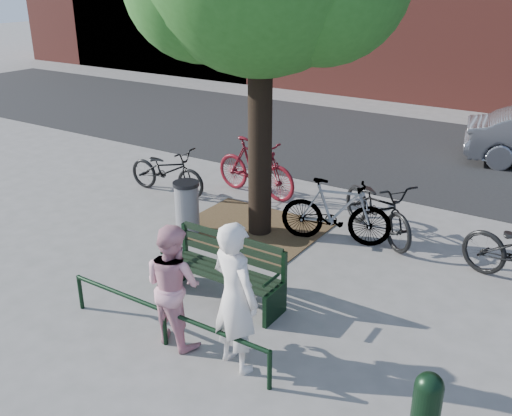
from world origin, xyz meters
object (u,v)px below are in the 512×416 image
Objects in this scene: park_bench at (226,268)px; person_right at (173,285)px; litter_bin at (187,207)px; person_left at (235,297)px; bicycle_c at (378,207)px; bollard at (425,415)px.

park_bench is 1.17m from person_right.
person_right is 3.20m from litter_bin.
bicycle_c is (0.02, 4.22, -0.38)m from person_left.
litter_bin is (-1.90, 2.56, -0.30)m from person_right.
bollard reaches higher than park_bench.
person_left reaches higher than bollard.
bollard is 4.98m from bicycle_c.
bollard is at bearing -22.93° from park_bench.
bicycle_c is (0.97, 3.09, 0.05)m from park_bench.
person_left is 3.82m from litter_bin.
litter_bin is at bearing 142.42° from park_bench.
person_right is at bearing -87.74° from park_bench.
bollard is at bearing -117.29° from bicycle_c.
bollard is at bearing -176.99° from person_right.
litter_bin is 0.46× the size of bicycle_c.
park_bench is at bearing -161.33° from bicycle_c.
litter_bin is (-5.06, 2.78, -0.05)m from bollard.
person_left is (0.95, -1.13, 0.43)m from park_bench.
person_left is at bearing 174.29° from bollard.
bollard is (3.16, -0.23, -0.25)m from person_right.
person_left reaches higher than bicycle_c.
person_left is 2.29m from bollard.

